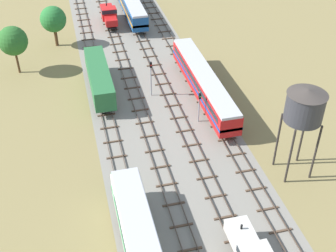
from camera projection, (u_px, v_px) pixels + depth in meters
ground_plane at (151, 95)px, 63.51m from camera, size 480.00×480.00×0.00m
ballast_bed at (151, 95)px, 63.50m from camera, size 17.83×176.00×0.01m
track_far_left at (102, 97)px, 62.86m from camera, size 2.40×126.00×0.29m
track_left at (134, 93)px, 63.76m from camera, size 2.40×126.00×0.29m
track_centre_left at (165, 89)px, 64.66m from camera, size 2.40×126.00×0.29m
track_centre at (196, 85)px, 65.56m from camera, size 2.40×126.00×0.29m
passenger_coach_centre_mid at (203, 82)px, 61.40m from camera, size 2.96×22.00×3.80m
freight_boxcar_far_left_midfar at (99, 77)px, 62.78m from camera, size 2.87×14.00×3.60m
shunter_loco_left_far at (109, 14)px, 82.53m from camera, size 2.74×8.46×3.10m
diesel_railcar_centre_left_farther at (131, 4)px, 85.14m from camera, size 2.96×20.50×3.80m
water_tower at (305, 106)px, 45.27m from camera, size 4.18×4.18×10.78m
signal_post_nearest at (199, 103)px, 56.52m from camera, size 0.28×0.47×4.52m
signal_post_near at (151, 74)px, 61.36m from camera, size 0.28×0.47×5.49m
lineside_tree_0 at (13, 41)px, 65.72m from camera, size 4.38×4.38×7.50m
lineside_tree_1 at (53, 19)px, 73.68m from camera, size 4.31×4.31×6.92m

